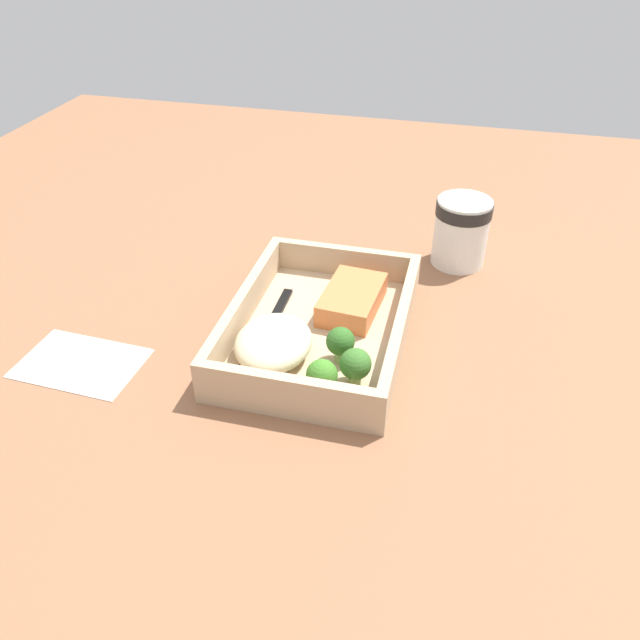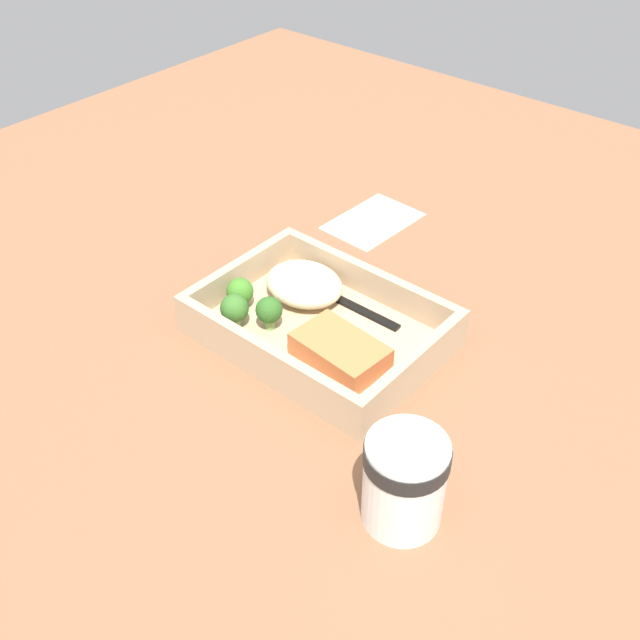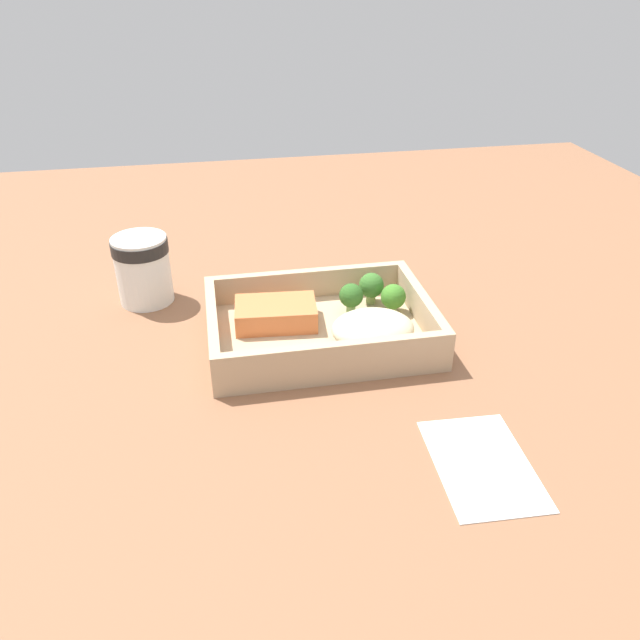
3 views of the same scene
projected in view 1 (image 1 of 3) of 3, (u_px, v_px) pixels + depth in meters
The scene contains 11 objects.
ground_plane at pixel (320, 345), 73.79cm from camera, with size 160.00×160.00×2.00cm, color brown.
takeout_tray at pixel (320, 334), 72.85cm from camera, with size 27.26×19.67×1.20cm, color tan.
tray_rim at pixel (320, 317), 71.36cm from camera, with size 27.26×19.67×3.86cm.
salmon_fillet at pixel (352, 299), 75.17cm from camera, with size 10.09×6.29×2.84cm, color #DD7640.
mashed_potatoes at pixel (273, 343), 67.69cm from camera, with size 9.98×8.33×3.65cm, color beige.
broccoli_floret_1 at pixel (322, 376), 62.71cm from camera, with size 3.26×3.26×3.93cm.
broccoli_floret_2 at pixel (340, 342), 66.64cm from camera, with size 3.13×3.13×4.20cm.
broccoli_floret_3 at pixel (355, 365), 63.63cm from camera, with size 3.32×3.32×4.28cm.
fork at pixel (267, 332), 71.88cm from camera, with size 15.81×2.23×0.44cm.
paper_cup at pixel (461, 229), 84.32cm from camera, with size 7.49×7.49×9.38cm.
receipt_slip at pixel (81, 363), 69.43cm from camera, with size 8.94×13.42×0.24cm, color white.
Camera 1 is at (56.13, 14.12, 44.87)cm, focal length 35.00 mm.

